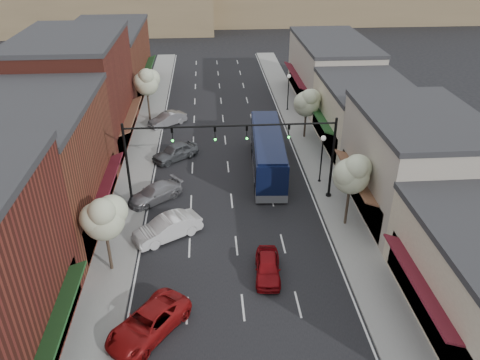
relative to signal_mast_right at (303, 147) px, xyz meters
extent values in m
plane|color=black|center=(-5.62, -8.00, -4.62)|extent=(160.00, 160.00, 0.00)
cube|color=gray|center=(-14.02, 10.50, -4.55)|extent=(2.80, 73.00, 0.15)
cube|color=gray|center=(2.78, 10.50, -4.55)|extent=(2.80, 73.00, 0.15)
cube|color=gray|center=(-12.62, 10.50, -4.55)|extent=(0.25, 73.00, 0.17)
cube|color=gray|center=(1.38, 10.50, -4.55)|extent=(0.25, 73.00, 0.17)
cube|color=black|center=(-15.72, -16.00, -3.02)|extent=(0.60, 11.90, 2.60)
cube|color=#1D4920|center=(-14.92, -16.00, -1.52)|extent=(1.07, 9.80, 0.49)
cube|color=brown|center=(-19.92, -2.00, -0.12)|extent=(9.00, 14.00, 9.00)
cube|color=#2D2D30|center=(-19.92, -2.00, 4.58)|extent=(9.20, 14.10, 0.40)
cube|color=black|center=(-15.72, -2.00, -3.02)|extent=(0.60, 11.90, 2.60)
cube|color=maroon|center=(-14.92, -2.00, -1.52)|extent=(1.07, 9.80, 0.49)
cube|color=maroon|center=(-19.92, 12.00, 0.63)|extent=(9.00, 14.00, 10.50)
cube|color=#2D2D30|center=(-19.92, 12.00, 6.08)|extent=(9.20, 14.10, 0.40)
cube|color=black|center=(-15.72, 12.00, -3.02)|extent=(0.60, 11.90, 2.60)
cube|color=brown|center=(-14.92, 12.00, -1.52)|extent=(1.07, 9.80, 0.49)
cube|color=brown|center=(-19.92, 28.00, -0.62)|extent=(9.00, 18.00, 8.00)
cube|color=#2D2D30|center=(-19.92, 28.00, 3.58)|extent=(9.20, 18.10, 0.40)
cube|color=black|center=(-15.72, 28.00, -3.02)|extent=(0.60, 15.30, 2.60)
cube|color=#1D4920|center=(-14.92, 28.00, -1.52)|extent=(1.07, 12.60, 0.49)
cube|color=black|center=(4.48, -14.00, -3.02)|extent=(0.60, 10.20, 2.60)
cube|color=maroon|center=(3.68, -14.00, -1.52)|extent=(1.07, 8.40, 0.49)
cube|color=#A49B8D|center=(8.18, -2.00, -0.87)|extent=(8.00, 12.00, 7.50)
cube|color=#2D2D30|center=(8.18, -2.00, 3.08)|extent=(8.20, 12.10, 0.40)
cube|color=black|center=(4.48, -2.00, -3.02)|extent=(0.60, 10.20, 2.60)
cube|color=brown|center=(3.68, -2.00, -1.52)|extent=(1.07, 8.40, 0.49)
cube|color=beige|center=(8.18, 10.00, -1.62)|extent=(8.00, 12.00, 6.00)
cube|color=#2D2D30|center=(8.18, 10.00, 1.58)|extent=(8.20, 12.10, 0.40)
cube|color=black|center=(4.48, 10.00, -3.02)|extent=(0.60, 10.20, 2.60)
cube|color=#1D4920|center=(3.68, 10.00, -1.52)|extent=(1.07, 8.40, 0.49)
cube|color=#A49B8D|center=(8.18, 24.00, -1.12)|extent=(8.00, 16.00, 7.00)
cube|color=#2D2D30|center=(8.18, 24.00, 2.58)|extent=(8.20, 16.10, 0.40)
cube|color=black|center=(4.48, 24.00, -3.02)|extent=(0.60, 13.60, 2.60)
cube|color=maroon|center=(3.68, 24.00, -1.52)|extent=(1.07, 11.20, 0.49)
cube|color=#7A6647|center=(-30.62, 70.00, -0.62)|extent=(50.00, 20.00, 8.00)
cylinder|color=black|center=(2.38, 0.00, -4.47)|extent=(0.44, 0.44, 0.30)
cylinder|color=black|center=(2.38, 0.00, -1.12)|extent=(0.20, 0.20, 7.00)
cylinder|color=black|center=(-1.62, 0.00, 1.98)|extent=(8.00, 0.14, 0.14)
imported|color=black|center=(-1.22, 0.00, 1.38)|extent=(0.18, 0.46, 1.10)
sphere|color=#19E533|center=(-1.22, -0.12, 0.96)|extent=(0.18, 0.18, 0.18)
imported|color=black|center=(-4.42, 0.00, 1.38)|extent=(0.18, 0.46, 1.10)
sphere|color=#19E533|center=(-4.42, -0.12, 0.96)|extent=(0.18, 0.18, 0.18)
cylinder|color=black|center=(-13.62, 0.00, -4.47)|extent=(0.44, 0.44, 0.30)
cylinder|color=black|center=(-13.62, 0.00, -1.12)|extent=(0.20, 0.20, 7.00)
cylinder|color=black|center=(-9.62, 0.00, 1.98)|extent=(8.00, 0.14, 0.14)
imported|color=black|center=(-10.02, 0.00, 1.38)|extent=(0.18, 0.46, 1.10)
sphere|color=#19E533|center=(-10.02, -0.12, 0.96)|extent=(0.18, 0.18, 0.18)
imported|color=black|center=(-6.82, 0.00, 1.38)|extent=(0.18, 0.46, 1.10)
sphere|color=#19E533|center=(-6.82, -0.12, 0.96)|extent=(0.18, 0.18, 0.18)
cylinder|color=#47382B|center=(2.68, -4.00, -2.77)|extent=(0.20, 0.20, 3.71)
sphere|color=beige|center=(2.68, -4.00, -0.45)|extent=(2.60, 2.60, 2.60)
sphere|color=beige|center=(3.18, -3.70, 0.02)|extent=(2.00, 2.00, 2.00)
sphere|color=beige|center=(2.28, -4.30, -0.10)|extent=(1.90, 1.90, 1.90)
sphere|color=beige|center=(2.78, -4.50, 0.48)|extent=(1.70, 1.70, 1.70)
cylinder|color=#47382B|center=(2.68, 12.00, -2.96)|extent=(0.20, 0.20, 3.33)
sphere|color=beige|center=(2.68, 12.00, -0.88)|extent=(2.60, 2.60, 2.60)
sphere|color=beige|center=(3.18, 12.30, -0.46)|extent=(2.00, 2.00, 2.00)
sphere|color=beige|center=(2.28, 11.70, -0.57)|extent=(1.90, 1.90, 1.90)
sphere|color=beige|center=(2.78, 11.50, -0.05)|extent=(1.70, 1.70, 1.70)
cylinder|color=#47382B|center=(-13.92, -8.00, -2.86)|extent=(0.20, 0.20, 3.52)
sphere|color=beige|center=(-13.92, -8.00, -0.66)|extent=(2.60, 2.60, 2.60)
sphere|color=beige|center=(-13.42, -7.70, -0.22)|extent=(2.00, 2.00, 2.00)
sphere|color=beige|center=(-14.32, -8.30, -0.33)|extent=(1.90, 1.90, 1.90)
sphere|color=beige|center=(-13.82, -8.50, 0.22)|extent=(1.70, 1.70, 1.70)
cylinder|color=#47382B|center=(-13.92, 18.00, -2.70)|extent=(0.20, 0.20, 3.84)
sphere|color=beige|center=(-13.92, 18.00, -0.30)|extent=(2.60, 2.60, 2.60)
sphere|color=beige|center=(-13.42, 18.30, 0.18)|extent=(2.00, 2.00, 2.00)
sphere|color=beige|center=(-14.32, 17.70, 0.06)|extent=(1.90, 1.90, 1.90)
sphere|color=beige|center=(-13.82, 17.50, 0.66)|extent=(1.70, 1.70, 1.70)
cylinder|color=black|center=(2.18, 2.50, -4.52)|extent=(0.28, 0.28, 0.20)
cylinder|color=black|center=(2.18, 2.50, -2.62)|extent=(0.12, 0.12, 4.00)
sphere|color=white|center=(2.18, 2.50, -0.40)|extent=(0.44, 0.44, 0.44)
cylinder|color=black|center=(2.18, 20.00, -4.52)|extent=(0.28, 0.28, 0.20)
cylinder|color=black|center=(2.18, 20.00, -2.62)|extent=(0.12, 0.12, 4.00)
sphere|color=white|center=(2.18, 20.00, -0.40)|extent=(0.44, 0.44, 0.44)
cube|color=black|center=(-2.11, 4.99, -2.67)|extent=(3.25, 11.95, 3.00)
cube|color=#595B60|center=(-2.11, 4.99, -4.08)|extent=(3.27, 11.97, 0.69)
cube|color=black|center=(-2.11, 4.99, -2.26)|extent=(3.26, 11.01, 1.08)
cube|color=black|center=(-2.11, 4.99, -1.12)|extent=(3.02, 11.47, 0.25)
cube|color=black|center=(-2.46, -0.86, -2.06)|extent=(2.05, 0.20, 1.18)
cylinder|color=black|center=(-3.51, 0.93, -4.11)|extent=(0.37, 1.04, 1.02)
cylinder|color=black|center=(-1.19, 0.79, -4.11)|extent=(0.37, 1.04, 1.02)
cylinder|color=black|center=(-3.05, 8.80, -4.11)|extent=(0.37, 1.04, 1.02)
cylinder|color=black|center=(-0.73, 8.66, -4.11)|extent=(0.37, 1.04, 1.02)
cylinder|color=black|center=(-3.13, 7.42, -4.11)|extent=(0.37, 1.04, 1.02)
cylinder|color=black|center=(-0.81, 7.28, -4.11)|extent=(0.37, 1.04, 1.02)
imported|color=maroon|center=(-3.82, -9.25, -3.95)|extent=(1.96, 4.09, 1.35)
imported|color=maroon|center=(-10.97, -13.53, -3.90)|extent=(5.06, 5.59, 1.45)
imported|color=silver|center=(-10.48, -4.65, -3.80)|extent=(5.15, 4.04, 1.64)
imported|color=gray|center=(-11.82, 0.53, -3.94)|extent=(4.86, 4.40, 1.36)
imported|color=#4E5255|center=(-10.55, 7.95, -3.85)|extent=(4.72, 4.26, 1.55)
imported|color=#9D9DA2|center=(-11.82, 16.44, -3.91)|extent=(4.37, 3.85, 1.43)
camera|label=1|loc=(-7.26, -32.38, 15.53)|focal=35.00mm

